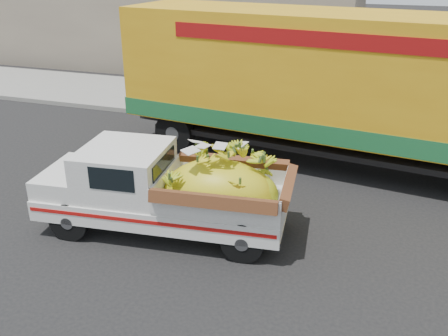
% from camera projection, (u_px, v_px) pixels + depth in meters
% --- Properties ---
extents(ground, '(100.00, 100.00, 0.00)m').
position_uv_depth(ground, '(222.00, 250.00, 9.26)').
color(ground, black).
rests_on(ground, ground).
extents(curb, '(60.00, 0.25, 0.15)m').
position_uv_depth(curb, '(297.00, 127.00, 15.47)').
color(curb, gray).
rests_on(curb, ground).
extents(sidewalk, '(60.00, 4.00, 0.14)m').
position_uv_depth(sidewalk, '(308.00, 109.00, 17.29)').
color(sidewalk, gray).
rests_on(sidewalk, ground).
extents(building_left, '(18.00, 6.00, 5.00)m').
position_uv_depth(building_left, '(166.00, 11.00, 23.80)').
color(building_left, gray).
rests_on(building_left, ground).
extents(pickup_truck, '(4.93, 2.23, 1.68)m').
position_uv_depth(pickup_truck, '(181.00, 190.00, 9.52)').
color(pickup_truck, black).
rests_on(pickup_truck, ground).
extents(semi_trailer, '(12.05, 4.02, 3.80)m').
position_uv_depth(semi_trailer, '(356.00, 86.00, 11.99)').
color(semi_trailer, black).
rests_on(semi_trailer, ground).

